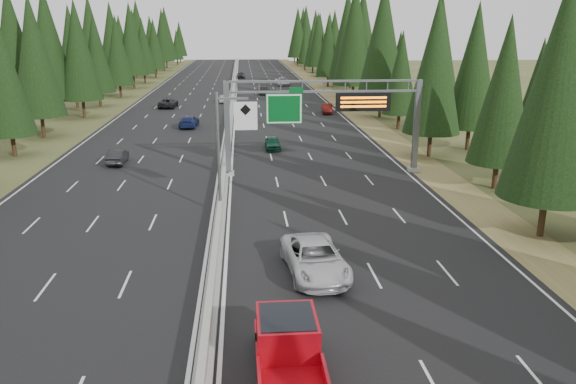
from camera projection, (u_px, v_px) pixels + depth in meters
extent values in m
cube|color=black|center=(232.00, 105.00, 90.09)|extent=(32.00, 260.00, 0.08)
cube|color=olive|center=(342.00, 103.00, 91.49)|extent=(3.60, 260.00, 0.06)
cube|color=#424D24|center=(119.00, 106.00, 88.70)|extent=(3.60, 260.00, 0.06)
cube|color=gray|center=(232.00, 103.00, 90.04)|extent=(0.70, 260.00, 0.30)
cube|color=gray|center=(232.00, 101.00, 89.93)|extent=(0.30, 260.00, 0.60)
cube|color=slate|center=(227.00, 129.00, 45.99)|extent=(0.45, 0.45, 7.80)
cube|color=gray|center=(229.00, 173.00, 47.05)|extent=(0.90, 0.90, 0.30)
cube|color=slate|center=(416.00, 126.00, 47.23)|extent=(0.45, 0.45, 7.80)
cube|color=gray|center=(414.00, 170.00, 48.29)|extent=(0.90, 0.90, 0.30)
cube|color=slate|center=(324.00, 81.00, 45.53)|extent=(15.85, 0.35, 0.16)
cube|color=slate|center=(324.00, 92.00, 45.76)|extent=(15.85, 0.35, 0.16)
cube|color=#054C19|center=(284.00, 109.00, 45.64)|extent=(3.00, 0.10, 2.50)
cube|color=silver|center=(284.00, 109.00, 45.59)|extent=(2.85, 0.02, 2.35)
cube|color=#054C19|center=(296.00, 90.00, 45.30)|extent=(1.10, 0.10, 0.45)
cube|color=black|center=(363.00, 102.00, 45.96)|extent=(4.50, 0.40, 1.50)
cube|color=orange|center=(364.00, 98.00, 45.65)|extent=(3.80, 0.02, 0.18)
cube|color=orange|center=(364.00, 102.00, 45.75)|extent=(3.80, 0.02, 0.18)
cube|color=orange|center=(363.00, 106.00, 45.85)|extent=(3.80, 0.02, 0.18)
cylinder|color=slate|center=(219.00, 154.00, 36.37)|extent=(0.20, 0.20, 8.00)
cube|color=gray|center=(221.00, 211.00, 37.47)|extent=(0.50, 0.50, 0.20)
cube|color=slate|center=(233.00, 99.00, 35.43)|extent=(2.00, 0.15, 0.15)
cube|color=silver|center=(246.00, 116.00, 35.69)|extent=(1.50, 0.06, 1.80)
cylinder|color=black|center=(542.00, 217.00, 33.17)|extent=(0.40, 0.40, 2.49)
cone|color=black|center=(560.00, 83.00, 30.97)|extent=(5.61, 5.61, 13.09)
cylinder|color=black|center=(495.00, 175.00, 43.18)|extent=(0.40, 0.40, 2.08)
cone|color=black|center=(504.00, 90.00, 41.35)|extent=(4.68, 4.68, 10.92)
cylinder|color=black|center=(529.00, 171.00, 45.11)|extent=(0.40, 0.40, 1.81)
cone|color=black|center=(538.00, 100.00, 43.51)|extent=(4.08, 4.08, 9.51)
cylinder|color=black|center=(430.00, 145.00, 53.68)|extent=(0.40, 0.40, 2.39)
cone|color=black|center=(435.00, 65.00, 51.57)|extent=(5.37, 5.37, 12.52)
cylinder|color=black|center=(468.00, 139.00, 56.82)|extent=(0.40, 0.40, 2.32)
cone|color=black|center=(475.00, 65.00, 54.77)|extent=(5.22, 5.22, 12.17)
cylinder|color=black|center=(398.00, 121.00, 68.49)|extent=(0.40, 0.40, 1.88)
cone|color=black|center=(401.00, 72.00, 66.83)|extent=(4.24, 4.24, 9.89)
cylinder|color=black|center=(434.00, 119.00, 68.55)|extent=(0.40, 0.40, 2.52)
cone|color=black|center=(439.00, 52.00, 66.32)|extent=(5.67, 5.67, 13.22)
cylinder|color=black|center=(380.00, 107.00, 77.47)|extent=(0.40, 0.40, 2.92)
cone|color=black|center=(383.00, 38.00, 74.90)|extent=(6.56, 6.56, 15.30)
cylinder|color=black|center=(397.00, 107.00, 80.80)|extent=(0.40, 0.40, 1.85)
cone|color=black|center=(399.00, 66.00, 79.17)|extent=(4.16, 4.16, 9.71)
cylinder|color=black|center=(353.00, 94.00, 91.48)|extent=(0.40, 0.40, 3.01)
cone|color=black|center=(355.00, 34.00, 88.82)|extent=(6.78, 6.78, 15.82)
cylinder|color=black|center=(376.00, 96.00, 91.17)|extent=(0.40, 0.40, 2.41)
cone|color=black|center=(378.00, 48.00, 89.03)|extent=(5.43, 5.43, 12.67)
cylinder|color=black|center=(346.00, 87.00, 101.99)|extent=(0.40, 0.40, 2.94)
cone|color=black|center=(347.00, 35.00, 99.39)|extent=(6.61, 6.61, 15.43)
cylinder|color=black|center=(360.00, 86.00, 104.59)|extent=(0.40, 0.40, 3.01)
cone|color=black|center=(362.00, 33.00, 101.93)|extent=(6.77, 6.77, 15.81)
cylinder|color=black|center=(328.00, 81.00, 116.75)|extent=(0.40, 0.40, 2.27)
cone|color=black|center=(329.00, 46.00, 114.75)|extent=(5.10, 5.10, 11.90)
cylinder|color=black|center=(351.00, 81.00, 114.36)|extent=(0.40, 0.40, 2.71)
cone|color=black|center=(352.00, 38.00, 111.97)|extent=(6.09, 6.09, 14.21)
cylinder|color=black|center=(328.00, 77.00, 126.43)|extent=(0.40, 0.40, 2.34)
cone|color=black|center=(328.00, 44.00, 124.37)|extent=(5.26, 5.26, 12.27)
cylinder|color=black|center=(341.00, 77.00, 126.86)|extent=(0.40, 0.40, 2.21)
cone|color=black|center=(342.00, 46.00, 124.91)|extent=(4.97, 4.97, 11.59)
cylinder|color=black|center=(317.00, 72.00, 140.25)|extent=(0.40, 0.40, 2.49)
cone|color=black|center=(318.00, 40.00, 138.05)|extent=(5.59, 5.59, 13.05)
cylinder|color=black|center=(334.00, 72.00, 137.73)|extent=(0.40, 0.40, 2.58)
cone|color=black|center=(334.00, 38.00, 135.45)|extent=(5.81, 5.81, 13.56)
cylinder|color=black|center=(313.00, 69.00, 152.40)|extent=(0.40, 0.40, 2.12)
cone|color=black|center=(313.00, 44.00, 150.53)|extent=(4.77, 4.77, 11.12)
cylinder|color=black|center=(329.00, 69.00, 149.90)|extent=(0.40, 0.40, 2.54)
cone|color=black|center=(329.00, 38.00, 147.65)|extent=(5.71, 5.71, 13.33)
cylinder|color=black|center=(305.00, 67.00, 161.96)|extent=(0.40, 0.40, 1.91)
cone|color=black|center=(305.00, 45.00, 160.27)|extent=(4.30, 4.30, 10.03)
cylinder|color=black|center=(319.00, 65.00, 162.35)|extent=(0.40, 0.40, 2.58)
cone|color=black|center=(320.00, 37.00, 160.06)|extent=(5.81, 5.81, 13.56)
cylinder|color=black|center=(298.00, 62.00, 176.03)|extent=(0.40, 0.40, 2.87)
cone|color=black|center=(298.00, 32.00, 173.50)|extent=(6.46, 6.46, 15.06)
cylinder|color=black|center=(315.00, 62.00, 175.45)|extent=(0.40, 0.40, 2.77)
cone|color=black|center=(315.00, 34.00, 173.01)|extent=(6.23, 6.23, 14.53)
cylinder|color=black|center=(297.00, 61.00, 186.79)|extent=(0.40, 0.40, 2.46)
cone|color=black|center=(297.00, 37.00, 184.61)|extent=(5.55, 5.55, 12.94)
cylinder|color=black|center=(306.00, 60.00, 186.89)|extent=(0.40, 0.40, 3.04)
cone|color=black|center=(306.00, 30.00, 184.20)|extent=(6.84, 6.84, 15.95)
cylinder|color=black|center=(295.00, 60.00, 198.27)|extent=(0.40, 0.40, 1.79)
cone|color=black|center=(295.00, 43.00, 196.69)|extent=(4.03, 4.03, 9.41)
cylinder|color=black|center=(303.00, 58.00, 199.81)|extent=(0.40, 0.40, 3.00)
cone|color=black|center=(303.00, 30.00, 197.16)|extent=(6.75, 6.75, 15.75)
cylinder|color=black|center=(14.00, 146.00, 54.00)|extent=(0.40, 0.40, 2.10)
cone|color=black|center=(4.00, 76.00, 52.14)|extent=(4.73, 4.73, 11.03)
cylinder|color=black|center=(43.00, 127.00, 63.03)|extent=(0.40, 0.40, 2.50)
cone|color=black|center=(34.00, 55.00, 60.83)|extent=(5.62, 5.62, 13.12)
cylinder|color=black|center=(23.00, 122.00, 65.38)|extent=(0.40, 0.40, 2.68)
cone|color=black|center=(13.00, 48.00, 63.02)|extent=(6.02, 6.02, 14.06)
cylinder|color=black|center=(84.00, 109.00, 76.82)|extent=(0.40, 0.40, 2.51)
cone|color=black|center=(78.00, 50.00, 74.61)|extent=(5.64, 5.64, 13.16)
cylinder|color=black|center=(55.00, 108.00, 76.62)|extent=(0.40, 0.40, 2.79)
cone|color=black|center=(48.00, 42.00, 74.15)|extent=(6.29, 6.29, 14.67)
cylinder|color=black|center=(100.00, 99.00, 87.92)|extent=(0.40, 0.40, 2.25)
cone|color=black|center=(96.00, 53.00, 85.93)|extent=(5.07, 5.07, 11.84)
cylinder|color=black|center=(77.00, 100.00, 86.48)|extent=(0.40, 0.40, 2.46)
cone|color=black|center=(71.00, 49.00, 84.31)|extent=(5.52, 5.52, 12.89)
cylinder|color=black|center=(121.00, 91.00, 98.93)|extent=(0.40, 0.40, 2.26)
cone|color=black|center=(117.00, 50.00, 96.93)|extent=(5.09, 5.09, 11.87)
cylinder|color=black|center=(96.00, 88.00, 101.58)|extent=(0.40, 0.40, 2.80)
cone|color=black|center=(91.00, 38.00, 99.10)|extent=(6.30, 6.30, 14.71)
cylinder|color=black|center=(134.00, 82.00, 113.66)|extent=(0.40, 0.40, 2.68)
cone|color=black|center=(131.00, 39.00, 111.28)|extent=(6.04, 6.04, 14.09)
cylinder|color=black|center=(115.00, 82.00, 113.23)|extent=(0.40, 0.40, 2.70)
cone|color=black|center=(112.00, 39.00, 110.84)|extent=(6.08, 6.08, 14.18)
cylinder|color=black|center=(145.00, 78.00, 124.09)|extent=(0.40, 0.40, 2.27)
cone|color=black|center=(143.00, 45.00, 122.08)|extent=(5.10, 5.10, 11.91)
cylinder|color=black|center=(123.00, 79.00, 122.21)|extent=(0.40, 0.40, 2.34)
cone|color=black|center=(120.00, 44.00, 120.15)|extent=(5.26, 5.26, 12.27)
cylinder|color=black|center=(156.00, 73.00, 136.72)|extent=(0.40, 0.40, 2.25)
cone|color=black|center=(154.00, 44.00, 134.73)|extent=(5.07, 5.07, 11.82)
cylinder|color=black|center=(136.00, 73.00, 136.57)|extent=(0.40, 0.40, 2.60)
cone|color=black|center=(134.00, 38.00, 134.27)|extent=(5.85, 5.85, 13.65)
cylinder|color=black|center=(157.00, 70.00, 149.65)|extent=(0.40, 0.40, 1.89)
cone|color=black|center=(155.00, 47.00, 147.97)|extent=(4.26, 4.26, 9.93)
cylinder|color=black|center=(140.00, 69.00, 146.78)|extent=(0.40, 0.40, 3.01)
cone|color=black|center=(137.00, 31.00, 144.12)|extent=(6.76, 6.76, 15.78)
cylinder|color=black|center=(164.00, 66.00, 159.31)|extent=(0.40, 0.40, 2.74)
cone|color=black|center=(162.00, 35.00, 156.89)|extent=(6.16, 6.16, 14.37)
cylinder|color=black|center=(152.00, 66.00, 160.39)|extent=(0.40, 0.40, 2.44)
cone|color=black|center=(150.00, 39.00, 158.23)|extent=(5.50, 5.50, 12.82)
cylinder|color=black|center=(167.00, 63.00, 170.63)|extent=(0.40, 0.40, 2.87)
cone|color=black|center=(165.00, 32.00, 168.08)|extent=(6.47, 6.47, 15.09)
cylinder|color=black|center=(156.00, 64.00, 172.93)|extent=(0.40, 0.40, 1.84)
cone|color=black|center=(155.00, 45.00, 171.30)|extent=(4.13, 4.13, 9.65)
cylinder|color=black|center=(178.00, 62.00, 183.30)|extent=(0.40, 0.40, 1.82)
cone|color=black|center=(177.00, 44.00, 181.69)|extent=(4.10, 4.10, 9.57)
cylinder|color=black|center=(160.00, 62.00, 182.61)|extent=(0.40, 0.40, 1.93)
cone|color=black|center=(159.00, 43.00, 180.90)|extent=(4.34, 4.34, 10.13)
cylinder|color=black|center=(180.00, 59.00, 196.57)|extent=(0.40, 0.40, 2.24)
cone|color=black|center=(179.00, 39.00, 194.59)|extent=(5.03, 5.03, 11.74)
cylinder|color=black|center=(166.00, 60.00, 197.03)|extent=(0.40, 0.40, 1.83)
cone|color=black|center=(165.00, 43.00, 195.42)|extent=(4.11, 4.11, 9.59)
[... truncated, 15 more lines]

